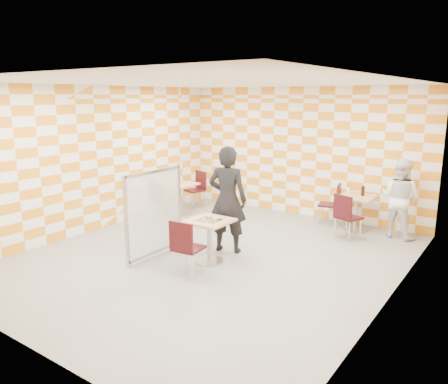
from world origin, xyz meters
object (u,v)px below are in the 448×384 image
object	(u,v)px
chair_main_front	(185,244)
sport_bottle	(348,190)
chair_second_side	(333,201)
second_table	(356,207)
chair_second_front	(346,214)
partition	(154,213)
man_dark	(228,200)
chair_empty_near	(159,197)
empty_table	(180,193)
main_table	(209,234)
soda_bottle	(363,191)
chair_empty_far	(198,186)
man_white	(400,198)

from	to	relation	value
chair_main_front	sport_bottle	distance (m)	4.16
chair_main_front	chair_second_side	size ratio (longest dim) A/B	1.00
second_table	chair_second_front	bearing A→B (deg)	-86.25
second_table	partition	xyz separation A→B (m)	(-2.39, -3.53, 0.28)
chair_main_front	man_dark	bearing A→B (deg)	96.30
chair_empty_near	man_dark	size ratio (longest dim) A/B	0.48
empty_table	chair_empty_near	size ratio (longest dim) A/B	0.81
main_table	chair_second_side	distance (m)	3.44
chair_empty_near	man_dark	world-z (taller)	man_dark
chair_main_front	chair_second_front	distance (m)	3.48
second_table	empty_table	xyz separation A→B (m)	(-3.88, -1.12, 0.00)
sport_bottle	partition	bearing A→B (deg)	-121.47
chair_second_front	man_dark	world-z (taller)	man_dark
soda_bottle	chair_second_side	bearing A→B (deg)	177.62
chair_empty_far	sport_bottle	bearing A→B (deg)	5.85
partition	second_table	bearing A→B (deg)	55.86
empty_table	chair_empty_far	xyz separation A→B (m)	(-0.08, 0.77, 0.04)
main_table	sport_bottle	size ratio (longest dim) A/B	3.75
chair_second_side	partition	distance (m)	4.09
chair_main_front	man_dark	distance (m)	1.44
empty_table	chair_second_front	world-z (taller)	chair_second_front
chair_second_front	sport_bottle	xyz separation A→B (m)	(-0.26, 0.80, 0.29)
chair_second_side	chair_empty_near	xyz separation A→B (m)	(-3.39, -1.92, 0.00)
sport_bottle	chair_second_side	bearing A→B (deg)	167.97
chair_empty_far	partition	distance (m)	3.56
main_table	partition	bearing A→B (deg)	-161.58
chair_main_front	chair_empty_near	world-z (taller)	same
second_table	chair_second_front	size ratio (longest dim) A/B	0.81
chair_second_side	soda_bottle	distance (m)	0.71
second_table	chair_second_side	size ratio (longest dim) A/B	0.81
partition	sport_bottle	world-z (taller)	partition
partition	man_dark	bearing A→B (deg)	46.99
man_dark	man_white	size ratio (longest dim) A/B	1.21
chair_second_front	soda_bottle	xyz separation A→B (m)	(0.04, 0.84, 0.31)
chair_main_front	sport_bottle	world-z (taller)	sport_bottle
partition	chair_empty_far	bearing A→B (deg)	116.30
main_table	sport_bottle	bearing A→B (deg)	69.34
second_table	chair_second_front	world-z (taller)	chair_second_front
sport_bottle	chair_empty_near	bearing A→B (deg)	-153.66
soda_bottle	sport_bottle	bearing A→B (deg)	-171.54
main_table	chair_main_front	world-z (taller)	chair_main_front
chair_second_side	empty_table	bearing A→B (deg)	-159.83
chair_empty_far	man_white	xyz separation A→B (m)	(4.80, 0.42, 0.25)
chair_second_front	chair_empty_near	bearing A→B (deg)	-165.31
chair_empty_far	chair_second_side	bearing A→B (deg)	7.59
partition	soda_bottle	size ratio (longest dim) A/B	6.74
chair_second_side	chair_empty_near	size ratio (longest dim) A/B	1.00
man_dark	sport_bottle	world-z (taller)	man_dark
chair_empty_far	partition	world-z (taller)	partition
man_dark	main_table	bearing A→B (deg)	78.93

